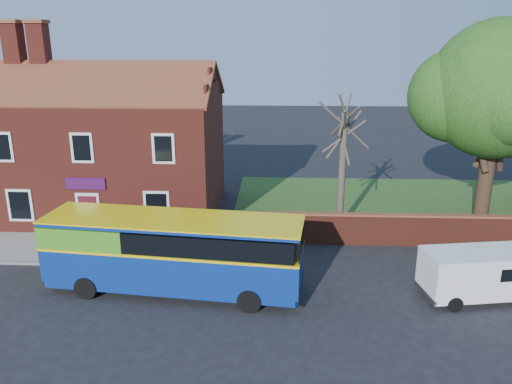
{
  "coord_description": "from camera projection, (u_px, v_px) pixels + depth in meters",
  "views": [
    {
      "loc": [
        2.56,
        -15.88,
        9.68
      ],
      "look_at": [
        1.59,
        5.0,
        3.24
      ],
      "focal_mm": 35.0,
      "sensor_mm": 36.0,
      "label": 1
    }
  ],
  "objects": [
    {
      "name": "ground",
      "position": [
        206.0,
        317.0,
        18.13
      ],
      "size": [
        120.0,
        120.0,
        0.0
      ],
      "primitive_type": "plane",
      "color": "black",
      "rests_on": "ground"
    },
    {
      "name": "pavement",
      "position": [
        78.0,
        248.0,
        23.91
      ],
      "size": [
        18.0,
        3.5,
        0.12
      ],
      "primitive_type": "cube",
      "color": "gray",
      "rests_on": "ground"
    },
    {
      "name": "kerb",
      "position": [
        63.0,
        264.0,
        22.23
      ],
      "size": [
        18.0,
        0.15,
        0.14
      ],
      "primitive_type": "cube",
      "color": "slate",
      "rests_on": "ground"
    },
    {
      "name": "grass_strip",
      "position": [
        452.0,
        207.0,
        29.96
      ],
      "size": [
        26.0,
        12.0,
        0.04
      ],
      "primitive_type": "cube",
      "color": "#426B28",
      "rests_on": "ground"
    },
    {
      "name": "shop_building",
      "position": [
        110.0,
        153.0,
        28.41
      ],
      "size": [
        12.3,
        8.13,
        10.5
      ],
      "color": "maroon",
      "rests_on": "ground"
    },
    {
      "name": "boundary_wall",
      "position": [
        494.0,
        231.0,
        24.0
      ],
      "size": [
        22.0,
        0.38,
        1.6
      ],
      "color": "maroon",
      "rests_on": "ground"
    },
    {
      "name": "bus",
      "position": [
        166.0,
        249.0,
        19.6
      ],
      "size": [
        10.3,
        3.67,
        3.07
      ],
      "rotation": [
        0.0,
        0.0,
        -0.11
      ],
      "color": "navy",
      "rests_on": "ground"
    },
    {
      "name": "van_near",
      "position": [
        482.0,
        272.0,
        19.13
      ],
      "size": [
        4.69,
        2.47,
        1.96
      ],
      "rotation": [
        0.0,
        0.0,
        0.16
      ],
      "color": "white",
      "rests_on": "ground"
    },
    {
      "name": "large_tree",
      "position": [
        498.0,
        94.0,
        25.13
      ],
      "size": [
        8.8,
        6.96,
        10.74
      ],
      "color": "black",
      "rests_on": "ground"
    },
    {
      "name": "bare_tree",
      "position": [
        342.0,
        166.0,
        25.49
      ],
      "size": [
        2.53,
        3.02,
        6.75
      ],
      "color": "#4C4238",
      "rests_on": "ground"
    }
  ]
}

